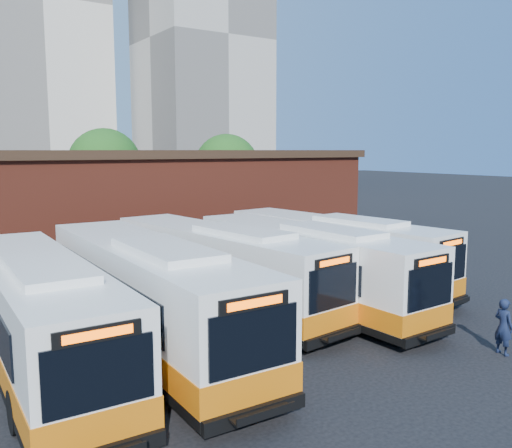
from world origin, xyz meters
TOP-DOWN VIEW (x-y plane):
  - ground at (0.00, 0.00)m, footprint 220.00×220.00m
  - bus_farwest at (-10.69, 1.56)m, footprint 2.90×12.76m
  - bus_west at (-7.34, 1.56)m, footprint 2.96×13.40m
  - bus_midwest at (-3.19, 4.11)m, footprint 4.04×12.87m
  - bus_mideast at (-0.05, 2.49)m, footprint 3.10×12.74m
  - bus_east at (3.12, 4.32)m, footprint 4.03×12.60m
  - transit_worker at (1.76, -5.17)m, footprint 0.52×0.71m
  - depot_building at (0.00, 20.00)m, footprint 28.60×12.60m
  - tree_mid at (2.00, 34.00)m, footprint 6.56×6.56m
  - tree_east at (13.00, 31.00)m, footprint 6.24×6.24m
  - tower_center at (7.00, 86.00)m, footprint 22.00×20.00m
  - tower_right at (30.00, 68.00)m, footprint 18.00×18.00m

SIDE VIEW (x-z plane):
  - ground at x=0.00m, z-range 0.00..0.00m
  - transit_worker at x=1.76m, z-range 0.00..1.81m
  - bus_east at x=3.12m, z-range -0.16..3.23m
  - bus_mideast at x=-0.05m, z-range -0.16..3.28m
  - bus_midwest at x=-3.19m, z-range -0.16..3.30m
  - bus_farwest at x=-10.69m, z-range -0.16..3.30m
  - bus_west at x=-7.34m, z-range -0.17..3.47m
  - depot_building at x=0.00m, z-range 0.06..6.46m
  - tree_east at x=13.00m, z-range 0.85..8.81m
  - tree_mid at x=2.00m, z-range 0.90..9.26m
  - tower_right at x=30.00m, z-range -0.26..48.94m
  - tower_center at x=7.00m, z-range -0.26..60.94m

